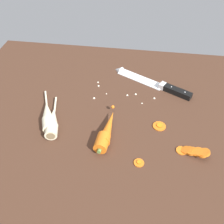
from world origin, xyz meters
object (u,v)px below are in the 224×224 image
carrot_slice_stack (194,151)px  carrot_slice_stray_mid (139,162)px  whole_carrot (106,131)px  chefs_knife (149,82)px  parsnip_mid_left (53,122)px  parsnip_front (48,115)px  carrot_slice_stray_near (159,126)px

carrot_slice_stack → carrot_slice_stray_mid: (-16.00, -5.78, -0.86)cm
whole_carrot → carrot_slice_stack: whole_carrot is taller
chefs_knife → parsnip_mid_left: 42.52cm
whole_carrot → parsnip_front: (-20.84, 4.49, -0.12)cm
chefs_knife → parsnip_front: size_ratio=1.55×
chefs_knife → carrot_slice_stray_near: (4.29, -24.26, -0.29)cm
parsnip_mid_left → carrot_slice_stray_mid: (29.60, -11.28, -1.62)cm
whole_carrot → parsnip_mid_left: size_ratio=1.05×
whole_carrot → carrot_slice_stack: size_ratio=2.19×
chefs_knife → whole_carrot: 33.43cm
carrot_slice_stray_near → chefs_knife: bearing=100.0°
carrot_slice_stray_near → whole_carrot: bearing=-159.0°
whole_carrot → chefs_knife: bearing=67.4°
whole_carrot → carrot_slice_stray_mid: size_ratio=6.92×
parsnip_front → parsnip_mid_left: same height
chefs_knife → whole_carrot: size_ratio=1.52×
chefs_knife → parsnip_front: (-33.67, -26.35, 1.33)cm
whole_carrot → carrot_slice_stack: 27.65cm
parsnip_mid_left → carrot_slice_stack: 45.93cm
whole_carrot → carrot_slice_stray_near: size_ratio=4.87×
chefs_knife → parsnip_front: parsnip_front is taller
parsnip_mid_left → carrot_slice_stray_mid: 31.71cm
carrot_slice_stray_near → carrot_slice_stray_mid: 17.04cm
parsnip_front → whole_carrot: bearing=-12.2°
chefs_knife → carrot_slice_stray_near: bearing=-80.0°
chefs_knife → parsnip_mid_left: (-31.04, -29.03, 1.33)cm
carrot_slice_stack → parsnip_mid_left: bearing=173.1°
parsnip_mid_left → carrot_slice_stray_mid: parsnip_mid_left is taller
chefs_knife → carrot_slice_stack: 37.48cm
parsnip_mid_left → carrot_slice_stack: bearing=-6.9°
carrot_slice_stray_mid → chefs_knife: bearing=87.9°
chefs_knife → carrot_slice_stray_near: chefs_knife is taller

